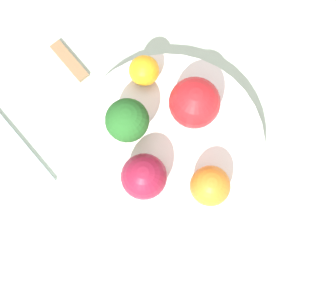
% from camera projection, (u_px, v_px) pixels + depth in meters
% --- Properties ---
extents(ground_plane, '(6.00, 6.00, 0.00)m').
position_uv_depth(ground_plane, '(168.00, 153.00, 0.63)').
color(ground_plane, gray).
extents(table_surface, '(1.20, 1.20, 0.02)m').
position_uv_depth(table_surface, '(168.00, 151.00, 0.62)').
color(table_surface, '#B2C6B2').
rests_on(table_surface, ground_plane).
extents(bowl, '(0.24, 0.24, 0.03)m').
position_uv_depth(bowl, '(168.00, 147.00, 0.59)').
color(bowl, white).
rests_on(bowl, table_surface).
extents(broccoli, '(0.05, 0.05, 0.07)m').
position_uv_depth(broccoli, '(127.00, 121.00, 0.54)').
color(broccoli, '#99C17A').
rests_on(broccoli, bowl).
extents(apple_red, '(0.06, 0.06, 0.06)m').
position_uv_depth(apple_red, '(195.00, 103.00, 0.56)').
color(apple_red, red).
rests_on(apple_red, bowl).
extents(apple_green, '(0.05, 0.05, 0.05)m').
position_uv_depth(apple_green, '(144.00, 177.00, 0.54)').
color(apple_green, maroon).
rests_on(apple_green, bowl).
extents(orange_front, '(0.05, 0.05, 0.05)m').
position_uv_depth(orange_front, '(210.00, 186.00, 0.54)').
color(orange_front, orange).
rests_on(orange_front, bowl).
extents(orange_back, '(0.04, 0.04, 0.04)m').
position_uv_depth(orange_back, '(144.00, 71.00, 0.58)').
color(orange_back, orange).
rests_on(orange_back, bowl).
extents(spoon, '(0.03, 0.07, 0.01)m').
position_uv_depth(spoon, '(69.00, 61.00, 0.63)').
color(spoon, olive).
rests_on(spoon, table_surface).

